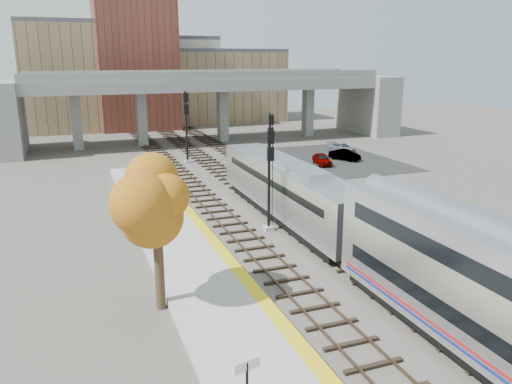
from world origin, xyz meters
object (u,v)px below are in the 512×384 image
object	(u,v)px
signal_mast_near	(269,181)
car_c	(342,148)
signal_mast_mid	(270,153)
car_b	(345,155)
signal_mast_far	(187,127)
car_a	(322,159)
locomotive	(288,189)
tree	(156,202)

from	to	relation	value
signal_mast_near	car_c	distance (m)	30.09
signal_mast_mid	car_b	bearing A→B (deg)	34.88
car_c	signal_mast_far	bearing A→B (deg)	160.41
signal_mast_near	car_b	bearing A→B (deg)	48.11
signal_mast_near	car_a	xyz separation A→B (m)	(13.22, 17.39, -2.75)
locomotive	signal_mast_far	xyz separation A→B (m)	(-2.10, 21.93, 1.68)
locomotive	signal_mast_far	world-z (taller)	signal_mast_far
signal_mast_near	tree	size ratio (longest dim) A/B	1.00
signal_mast_near	car_c	xyz separation A→B (m)	(19.01, 23.16, -2.82)
signal_mast_far	tree	bearing A→B (deg)	-105.31
car_a	signal_mast_far	bearing A→B (deg)	166.31
car_b	car_a	bearing A→B (deg)	170.94
tree	car_a	world-z (taller)	tree
locomotive	car_a	bearing A→B (deg)	54.69
signal_mast_mid	car_a	bearing A→B (deg)	39.51
car_b	car_c	bearing A→B (deg)	33.94
signal_mast_near	signal_mast_far	world-z (taller)	signal_mast_far
car_b	signal_mast_near	bearing A→B (deg)	-161.30
locomotive	car_a	xyz separation A→B (m)	(11.12, 15.70, -1.62)
signal_mast_near	signal_mast_mid	bearing A→B (deg)	67.44
car_c	signal_mast_near	bearing A→B (deg)	-147.59
signal_mast_near	signal_mast_mid	size ratio (longest dim) A/B	1.04
signal_mast_near	car_b	xyz separation A→B (m)	(16.78, 18.71, -2.77)
signal_mast_mid	signal_mast_far	size ratio (longest dim) A/B	0.86
locomotive	car_b	distance (m)	22.54
car_a	car_c	distance (m)	8.17
locomotive	car_a	world-z (taller)	locomotive
locomotive	signal_mast_mid	bearing A→B (deg)	76.26
signal_mast_far	tree	xyz separation A→B (m)	(-8.69, -31.73, 1.17)
signal_mast_mid	tree	distance (m)	22.14
signal_mast_mid	car_a	size ratio (longest dim) A/B	1.85
signal_mast_mid	car_b	world-z (taller)	signal_mast_mid
signal_mast_mid	signal_mast_near	bearing A→B (deg)	-112.56
tree	car_b	distance (m)	37.26
tree	car_c	size ratio (longest dim) A/B	1.83
car_b	signal_mast_mid	bearing A→B (deg)	-174.52
signal_mast_mid	signal_mast_far	bearing A→B (deg)	106.61
tree	car_b	size ratio (longest dim) A/B	1.93
signal_mast_mid	car_c	world-z (taller)	signal_mast_mid
locomotive	car_a	size ratio (longest dim) A/B	5.29
locomotive	signal_mast_near	bearing A→B (deg)	-141.24
signal_mast_mid	car_b	distance (m)	15.67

